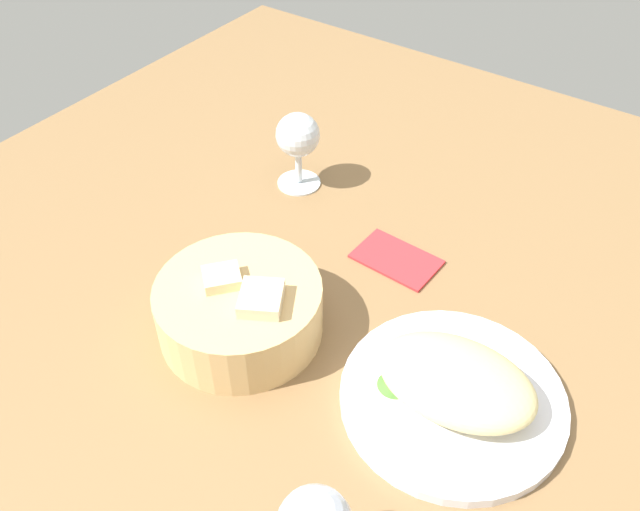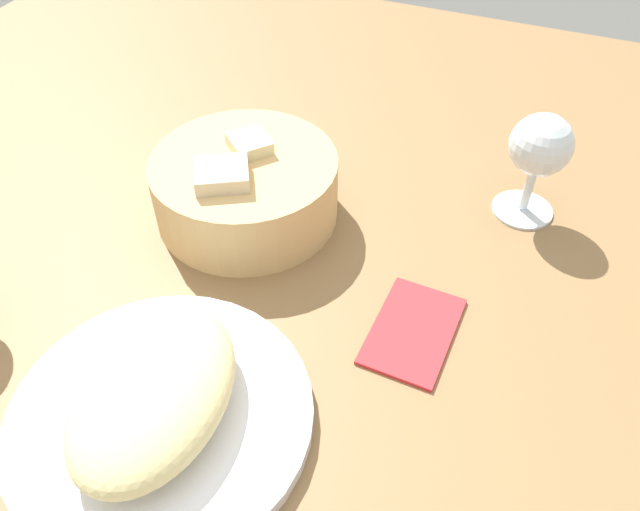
% 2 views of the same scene
% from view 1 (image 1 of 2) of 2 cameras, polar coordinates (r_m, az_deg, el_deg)
% --- Properties ---
extents(ground_plane, '(1.40, 1.40, 0.02)m').
position_cam_1_polar(ground_plane, '(0.81, 2.77, -7.03)').
color(ground_plane, olive).
extents(plate, '(0.24, 0.24, 0.01)m').
position_cam_1_polar(plate, '(0.75, 11.20, -11.82)').
color(plate, white).
rests_on(plate, ground_plane).
extents(omelette, '(0.18, 0.13, 0.05)m').
position_cam_1_polar(omelette, '(0.73, 11.53, -10.38)').
color(omelette, beige).
rests_on(omelette, plate).
extents(lettuce_garnish, '(0.04, 0.04, 0.01)m').
position_cam_1_polar(lettuce_garnish, '(0.74, 6.40, -10.65)').
color(lettuce_garnish, '#487B31').
rests_on(lettuce_garnish, plate).
extents(bread_basket, '(0.19, 0.19, 0.09)m').
position_cam_1_polar(bread_basket, '(0.79, -6.81, -4.53)').
color(bread_basket, tan).
rests_on(bread_basket, ground_plane).
extents(wine_glass_near, '(0.07, 0.07, 0.12)m').
position_cam_1_polar(wine_glass_near, '(0.98, -1.89, 9.83)').
color(wine_glass_near, silver).
rests_on(wine_glass_near, ground_plane).
extents(folded_napkin, '(0.11, 0.07, 0.01)m').
position_cam_1_polar(folded_napkin, '(0.90, 6.53, -0.21)').
color(folded_napkin, red).
rests_on(folded_napkin, ground_plane).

